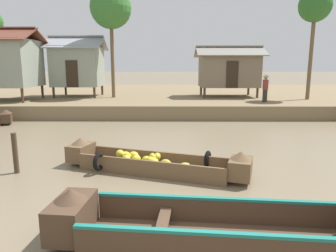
% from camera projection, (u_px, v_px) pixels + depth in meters
% --- Properties ---
extents(ground_plane, '(300.00, 300.00, 0.00)m').
position_uv_depth(ground_plane, '(173.00, 129.00, 14.73)').
color(ground_plane, '#7A6B51').
extents(riverbank_strip, '(160.00, 20.00, 0.80)m').
position_uv_depth(riverbank_strip, '(171.00, 96.00, 26.67)').
color(riverbank_strip, '#7F6B4C').
rests_on(riverbank_strip, ground).
extents(banana_boat, '(5.33, 2.50, 0.82)m').
position_uv_depth(banana_boat, '(152.00, 162.00, 8.74)').
color(banana_boat, brown).
rests_on(banana_boat, ground).
extents(viewer_boat, '(5.72, 1.72, 0.92)m').
position_uv_depth(viewer_boat, '(220.00, 230.00, 5.10)').
color(viewer_boat, '#473323').
rests_on(viewer_boat, ground).
extents(stilt_house_left, '(4.81, 3.83, 4.50)m').
position_uv_depth(stilt_house_left, '(1.00, 62.00, 19.37)').
color(stilt_house_left, '#4C3826').
rests_on(stilt_house_left, riverbank_strip).
extents(stilt_house_mid_left, '(3.90, 3.39, 4.26)m').
position_uv_depth(stilt_house_mid_left, '(78.00, 65.00, 22.05)').
color(stilt_house_mid_left, '#4C3826').
rests_on(stilt_house_mid_left, riverbank_strip).
extents(stilt_house_mid_right, '(4.71, 3.34, 3.57)m').
position_uv_depth(stilt_house_mid_right, '(228.00, 70.00, 22.03)').
color(stilt_house_mid_right, '#4C3826').
rests_on(stilt_house_mid_right, riverbank_strip).
extents(palm_tree_mid, '(2.01, 2.01, 6.86)m').
position_uv_depth(palm_tree_mid, '(315.00, 7.00, 19.27)').
color(palm_tree_mid, brown).
rests_on(palm_tree_mid, riverbank_strip).
extents(palm_tree_far, '(2.75, 2.75, 7.34)m').
position_uv_depth(palm_tree_far, '(111.00, 8.00, 20.54)').
color(palm_tree_far, brown).
rests_on(palm_tree_far, riverbank_strip).
extents(vendor_person, '(0.44, 0.44, 1.66)m').
position_uv_depth(vendor_person, '(265.00, 87.00, 18.72)').
color(vendor_person, '#332D28').
rests_on(vendor_person, riverbank_strip).
extents(mooring_post, '(0.14, 0.14, 1.15)m').
position_uv_depth(mooring_post, '(15.00, 153.00, 8.61)').
color(mooring_post, '#423323').
rests_on(mooring_post, ground).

